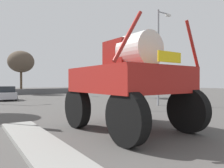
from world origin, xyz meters
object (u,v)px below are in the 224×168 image
Objects in this scene: oversize_sprayer at (130,81)px; bare_tree_far_center at (21,62)px; traffic_signal_far_left at (74,76)px; traffic_signal_near_right at (138,69)px; streetlight_near_right at (159,53)px; sedan_ahead at (6,94)px; bare_tree_right at (126,51)px.

bare_tree_far_center is (1.23, 29.35, 3.18)m from oversize_sprayer.
traffic_signal_far_left is at bearing -19.29° from oversize_sprayer.
traffic_signal_near_right is 4.11m from streetlight_near_right.
bare_tree_far_center reaches higher than sedan_ahead.
streetlight_near_right is 1.07× the size of bare_tree_right.
streetlight_near_right is at bearing -54.82° from oversize_sprayer.
sedan_ahead is at bearing 114.32° from traffic_signal_near_right.
sedan_ahead is at bearing -108.45° from bare_tree_far_center.
bare_tree_far_center is at bearing 123.52° from bare_tree_right.
streetlight_near_right reaches higher than traffic_signal_far_left.
streetlight_near_right is at bearing -85.72° from traffic_signal_far_left.
bare_tree_right is at bearing -38.58° from oversize_sprayer.
oversize_sprayer reaches higher than sedan_ahead.
bare_tree_right is (10.97, 14.64, 3.91)m from oversize_sprayer.
traffic_signal_far_left is 0.52× the size of bare_tree_right.
sedan_ahead is 0.59× the size of bare_tree_far_center.
traffic_signal_far_left is (2.38, 16.65, -0.03)m from traffic_signal_near_right.
sedan_ahead is at bearing 127.60° from streetlight_near_right.
sedan_ahead is 14.85m from bare_tree_right.
bare_tree_right is 17.66m from bare_tree_far_center.
streetlight_near_right reaches higher than traffic_signal_near_right.
streetlight_near_right is (10.06, -13.07, 3.73)m from sedan_ahead.
traffic_signal_near_right is at bearing -82.96° from bare_tree_far_center.
bare_tree_right is at bearing -56.48° from bare_tree_far_center.
traffic_signal_near_right reaches higher than traffic_signal_far_left.
sedan_ahead is 0.55× the size of bare_tree_right.
bare_tree_far_center is (-3.07, 24.89, 2.35)m from traffic_signal_near_right.
streetlight_near_right is at bearing -141.13° from sedan_ahead.
traffic_signal_far_left is 10.17m from bare_tree_far_center.
oversize_sprayer is at bearing -134.02° from traffic_signal_near_right.
traffic_signal_near_right is at bearing -45.74° from oversize_sprayer.
oversize_sprayer is 1.36× the size of traffic_signal_far_left.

